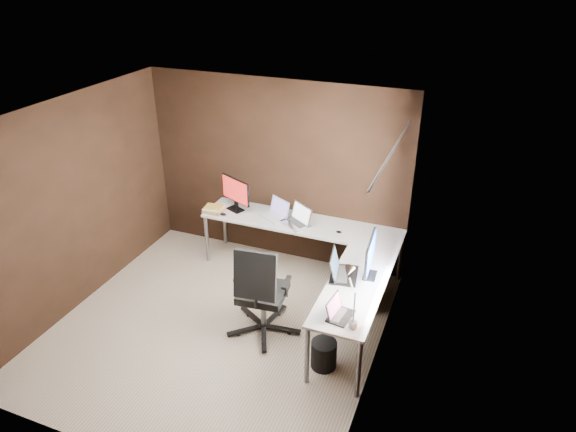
# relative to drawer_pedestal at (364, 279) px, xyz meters

# --- Properties ---
(room) EXTENTS (3.60, 3.60, 2.50)m
(room) POSITION_rel_drawer_pedestal_xyz_m (-1.09, -1.08, 0.98)
(room) COLOR beige
(room) RESTS_ON ground
(desk) EXTENTS (2.65, 2.25, 0.73)m
(desk) POSITION_rel_drawer_pedestal_xyz_m (-0.59, -0.11, 0.38)
(desk) COLOR silver
(desk) RESTS_ON ground
(drawer_pedestal) EXTENTS (0.42, 0.50, 0.60)m
(drawer_pedestal) POSITION_rel_drawer_pedestal_xyz_m (0.00, 0.00, 0.00)
(drawer_pedestal) COLOR silver
(drawer_pedestal) RESTS_ON ground
(monitor_left) EXTENTS (0.49, 0.25, 0.46)m
(monitor_left) POSITION_rel_drawer_pedestal_xyz_m (-1.91, 0.38, 0.69)
(monitor_left) COLOR black
(monitor_left) RESTS_ON desk
(monitor_right) EXTENTS (0.15, 0.57, 0.46)m
(monitor_right) POSITION_rel_drawer_pedestal_xyz_m (0.15, -0.54, 0.69)
(monitor_right) COLOR black
(monitor_right) RESTS_ON desk
(laptop_white) EXTENTS (0.43, 0.39, 0.23)m
(laptop_white) POSITION_rel_drawer_pedestal_xyz_m (-1.32, 0.39, 0.48)
(laptop_white) COLOR silver
(laptop_white) RESTS_ON desk
(laptop_silver) EXTENTS (0.46, 0.43, 0.25)m
(laptop_silver) POSITION_rel_drawer_pedestal_xyz_m (-0.99, 0.30, 0.48)
(laptop_silver) COLOR silver
(laptop_silver) RESTS_ON desk
(laptop_black_big) EXTENTS (0.36, 0.45, 0.27)m
(laptop_black_big) POSITION_rel_drawer_pedestal_xyz_m (-0.14, -0.64, 0.49)
(laptop_black_big) COLOR black
(laptop_black_big) RESTS_ON desk
(laptop_black_small) EXTENTS (0.24, 0.31, 0.20)m
(laptop_black_small) POSITION_rel_drawer_pedestal_xyz_m (0.04, -1.33, 0.47)
(laptop_black_small) COLOR black
(laptop_black_small) RESTS_ON desk
(book_stack) EXTENTS (0.28, 0.22, 0.08)m
(book_stack) POSITION_rel_drawer_pedestal_xyz_m (-2.16, 0.20, 0.47)
(book_stack) COLOR #A16E56
(book_stack) RESTS_ON desk
(mouse_left) EXTENTS (0.10, 0.08, 0.04)m
(mouse_left) POSITION_rel_drawer_pedestal_xyz_m (-1.99, 0.15, 0.45)
(mouse_left) COLOR black
(mouse_left) RESTS_ON desk
(mouse_corner) EXTENTS (0.09, 0.07, 0.03)m
(mouse_corner) POSITION_rel_drawer_pedestal_xyz_m (-0.42, 0.26, 0.44)
(mouse_corner) COLOR black
(mouse_corner) RESTS_ON desk
(desk_lamp) EXTENTS (0.19, 0.23, 0.61)m
(desk_lamp) POSITION_rel_drawer_pedestal_xyz_m (0.15, -1.37, 0.82)
(desk_lamp) COLOR slate
(desk_lamp) RESTS_ON desk
(office_chair) EXTENTS (0.65, 0.65, 1.17)m
(office_chair) POSITION_rel_drawer_pedestal_xyz_m (-0.92, -1.01, 0.04)
(office_chair) COLOR black
(office_chair) RESTS_ON ground
(wastebasket) EXTENTS (0.35, 0.35, 0.31)m
(wastebasket) POSITION_rel_drawer_pedestal_xyz_m (-0.10, -1.28, -0.14)
(wastebasket) COLOR black
(wastebasket) RESTS_ON ground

